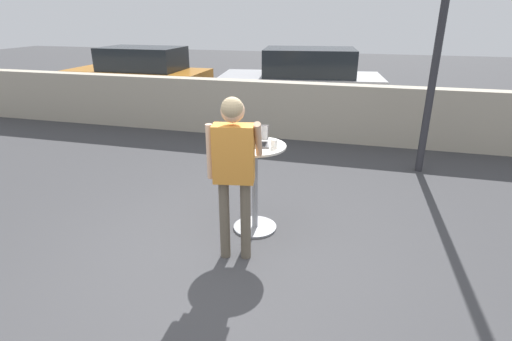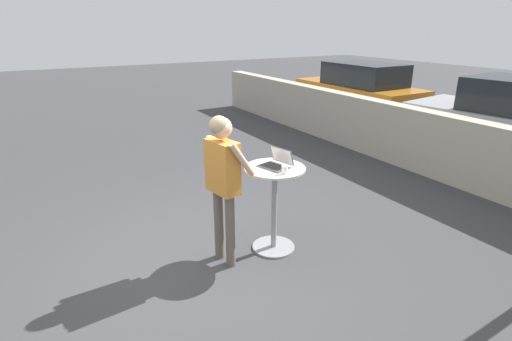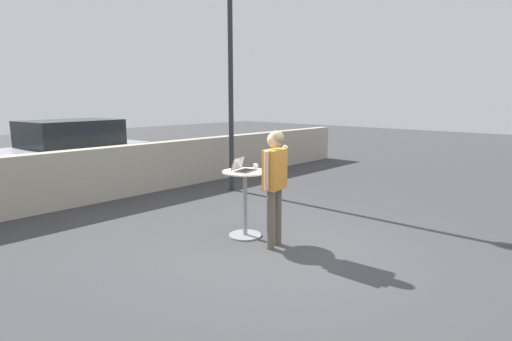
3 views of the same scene
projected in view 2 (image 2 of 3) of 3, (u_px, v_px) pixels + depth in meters
The scene contains 7 objects.
ground_plane at pixel (203, 265), 4.75m from camera, with size 50.00×50.00×0.00m, color #3D3D3F.
pavement_kerb at pixel (466, 153), 6.89m from camera, with size 17.06×0.35×1.18m.
cafe_table at pixel (274, 200), 4.88m from camera, with size 0.73×0.73×1.09m.
laptop at pixel (276, 163), 4.74m from camera, with size 0.40×0.37×0.22m.
coffee_mug at pixel (285, 170), 4.52m from camera, with size 0.11×0.07×0.09m.
standing_person at pixel (223, 171), 4.43m from camera, with size 0.56×0.44×1.79m.
parked_car_further_down at pixel (359, 89), 12.26m from camera, with size 4.19×1.84×1.60m.
Camera 2 is at (3.83, -1.50, 2.70)m, focal length 28.00 mm.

